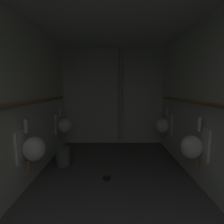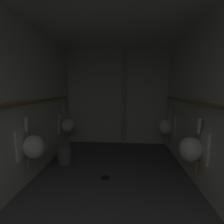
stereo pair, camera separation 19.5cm
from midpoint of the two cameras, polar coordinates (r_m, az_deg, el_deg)
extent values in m
cube|color=#4C4F4C|center=(2.53, 2.02, -26.62)|extent=(2.63, 3.94, 0.08)
cube|color=silver|center=(2.48, -28.99, 2.48)|extent=(0.06, 3.94, 2.40)
cube|color=silver|center=(2.41, 34.42, 1.92)|extent=(0.06, 3.94, 2.40)
cube|color=silver|center=(4.02, 3.14, 5.35)|extent=(2.63, 0.06, 2.40)
cube|color=silver|center=(2.31, 2.40, 34.58)|extent=(2.63, 3.94, 0.06)
ellipsoid|color=silver|center=(2.47, -24.56, -11.54)|extent=(0.30, 0.26, 0.34)
cube|color=silver|center=(2.53, -27.76, -10.08)|extent=(0.03, 0.30, 0.44)
cylinder|color=silver|center=(2.43, -26.87, -4.40)|extent=(0.06, 0.06, 0.16)
sphere|color=silver|center=(2.42, -27.00, -2.43)|extent=(0.06, 0.06, 0.06)
cylinder|color=#9E7042|center=(2.61, -26.23, -16.48)|extent=(0.04, 0.04, 0.16)
ellipsoid|color=silver|center=(3.69, -14.26, -4.56)|extent=(0.30, 0.26, 0.34)
cube|color=silver|center=(3.73, -16.55, -3.73)|extent=(0.03, 0.30, 0.44)
cylinder|color=silver|center=(3.67, -15.77, 0.22)|extent=(0.06, 0.06, 0.16)
sphere|color=silver|center=(3.66, -15.82, 1.53)|extent=(0.06, 0.06, 0.06)
cylinder|color=#9E7042|center=(3.79, -15.57, -8.20)|extent=(0.04, 0.04, 0.16)
ellipsoid|color=silver|center=(2.47, 28.80, -11.83)|extent=(0.30, 0.26, 0.34)
cube|color=silver|center=(2.52, 32.13, -10.47)|extent=(0.03, 0.30, 0.44)
cylinder|color=silver|center=(2.43, 31.25, -4.74)|extent=(0.06, 0.06, 0.16)
sphere|color=silver|center=(2.41, 31.40, -2.77)|extent=(0.06, 0.06, 0.06)
cylinder|color=#9E7042|center=(2.60, 30.49, -16.85)|extent=(0.04, 0.04, 0.16)
ellipsoid|color=silver|center=(3.63, 20.36, -5.07)|extent=(0.30, 0.26, 0.34)
cube|color=silver|center=(3.66, 22.74, -4.27)|extent=(0.03, 0.30, 0.44)
cylinder|color=silver|center=(3.60, 21.99, -0.24)|extent=(0.06, 0.06, 0.16)
sphere|color=silver|center=(3.59, 22.06, 1.11)|extent=(0.06, 0.06, 0.06)
cylinder|color=#9E7042|center=(3.72, 21.66, -8.80)|extent=(0.04, 0.04, 0.16)
cylinder|color=#9E7042|center=(2.43, -27.35, 2.97)|extent=(0.05, 3.10, 0.05)
sphere|color=#9E7042|center=(3.83, -15.22, 5.24)|extent=(0.06, 0.06, 0.06)
cylinder|color=#9E7042|center=(2.36, 32.64, 2.46)|extent=(0.05, 3.04, 0.05)
sphere|color=#9E7042|center=(3.76, 21.61, 4.90)|extent=(0.06, 0.06, 0.06)
cylinder|color=#B2B2B2|center=(3.91, 5.72, 5.24)|extent=(0.08, 0.08, 2.35)
cylinder|color=black|center=(2.71, -0.30, -22.85)|extent=(0.14, 0.14, 0.01)
cylinder|color=slate|center=(3.19, -15.25, -14.94)|extent=(0.26, 0.26, 0.33)
camera|label=1|loc=(0.10, -85.93, 0.60)|focal=25.07mm
camera|label=2|loc=(0.10, 94.07, -0.60)|focal=25.07mm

